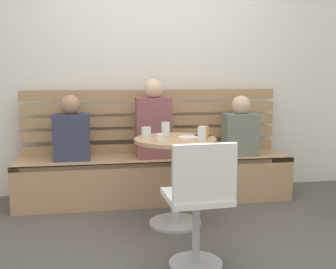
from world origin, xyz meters
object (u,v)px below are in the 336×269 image
Objects in this scene: white_chair at (199,200)px; person_child_left at (240,129)px; person_adult at (153,123)px; phone_on_table at (203,135)px; cup_glass_tall at (166,129)px; cafe_table at (175,164)px; booth_bench at (156,179)px; person_child_middle at (71,132)px; plate_small at (188,137)px; cup_glass_short at (146,132)px; cup_water_clear at (202,133)px; cup_tumbler_orange at (204,132)px; cup_espresso_small at (160,137)px.

person_child_left reaches higher than white_chair.
phone_on_table is (0.35, -0.59, -0.05)m from person_adult.
person_adult is 6.47× the size of cup_glass_tall.
cafe_table is 5.29× the size of phone_on_table.
cafe_table reaches higher than booth_bench.
cafe_table is at bearing -140.15° from person_child_left.
plate_small is (0.99, -0.73, 0.03)m from person_child_middle.
person_child_left reaches higher than cup_glass_short.
phone_on_table is (0.48, -0.04, -0.04)m from cup_glass_short.
phone_on_table is (-0.55, -0.58, 0.04)m from person_child_left.
white_chair is 6.07× the size of phone_on_table.
booth_bench is 0.89m from plate_small.
person_adult is 0.80m from person_child_middle.
cup_water_clear reaches higher than phone_on_table.
cafe_table is (0.07, -0.69, 0.30)m from booth_bench.
plate_small is at bearing -74.45° from person_adult.
cup_glass_tall is (0.03, -0.56, 0.01)m from person_adult.
cup_glass_tall reaches higher than cafe_table.
person_child_middle is 1.02m from cup_glass_tall.
cup_glass_tall is at bearing 116.02° from cafe_table.
white_chair is 1.09× the size of person_adult.
plate_small reaches higher than cafe_table.
cup_glass_tall is 1.20× the size of cup_tumbler_orange.
cafe_table is 1.21× the size of person_child_left.
cup_glass_tall is 0.32m from phone_on_table.
person_adult is (-0.09, 1.50, 0.32)m from white_chair.
plate_small is (-0.09, 0.12, -0.05)m from cup_water_clear.
phone_on_table is at bearing -5.61° from cup_glass_tall.
plate_small is (0.18, -0.70, 0.52)m from booth_bench.
white_chair is 1.70m from person_child_left.
booth_bench is 0.95m from person_child_middle.
cafe_table is at bearing 90.28° from white_chair.
cup_glass_tall is 0.34m from cup_tumbler_orange.
cup_glass_tall is (-0.06, 0.94, 0.34)m from white_chair.
person_adult reaches higher than cup_water_clear.
cup_glass_short is (-0.13, -0.55, -0.01)m from person_adult.
white_chair is 15.18× the size of cup_espresso_small.
cup_tumbler_orange reaches higher than plate_small.
white_chair is 1.00m from cup_glass_tall.
person_child_left is 6.09× the size of cup_tumbler_orange.
booth_bench is 24.55× the size of cup_water_clear.
person_adult reaches higher than cafe_table.
white_chair is at bearing -86.39° from person_adult.
person_child_middle is (-0.79, 0.03, -0.07)m from person_adult.
person_child_left is 3.58× the size of plate_small.
booth_bench is 19.29× the size of phone_on_table.
person_child_middle reaches higher than plate_small.
white_chair is 1.54m from person_adult.
cafe_table is 1.15m from person_child_middle.
plate_small is at bearing -75.83° from booth_bench.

